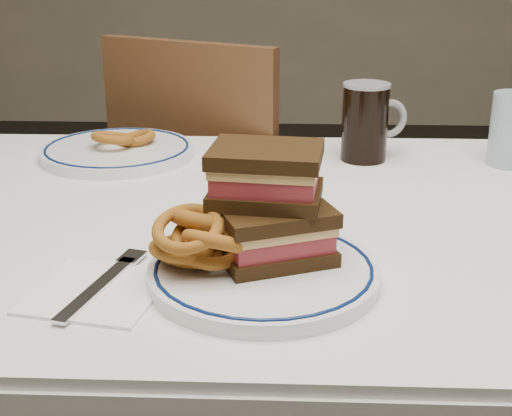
{
  "coord_description": "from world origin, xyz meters",
  "views": [
    {
      "loc": [
        -0.01,
        -0.99,
        1.14
      ],
      "look_at": [
        -0.04,
        -0.2,
        0.84
      ],
      "focal_mm": 50.0,
      "sensor_mm": 36.0,
      "label": 1
    }
  ],
  "objects_px": {
    "chair_far": "(218,210)",
    "main_plate": "(264,272)",
    "reuben_sandwich": "(270,203)",
    "far_plate": "(117,151)",
    "beer_mug": "(366,121)"
  },
  "relations": [
    {
      "from": "chair_far",
      "to": "main_plate",
      "type": "xyz_separation_m",
      "value": [
        0.14,
        -0.87,
        0.26
      ]
    },
    {
      "from": "chair_far",
      "to": "reuben_sandwich",
      "type": "height_order",
      "value": "chair_far"
    },
    {
      "from": "far_plate",
      "to": "reuben_sandwich",
      "type": "bearing_deg",
      "value": -57.76
    },
    {
      "from": "beer_mug",
      "to": "far_plate",
      "type": "distance_m",
      "value": 0.46
    },
    {
      "from": "far_plate",
      "to": "chair_far",
      "type": "bearing_deg",
      "value": 67.9
    },
    {
      "from": "reuben_sandwich",
      "to": "far_plate",
      "type": "height_order",
      "value": "reuben_sandwich"
    },
    {
      "from": "chair_far",
      "to": "far_plate",
      "type": "distance_m",
      "value": 0.47
    },
    {
      "from": "reuben_sandwich",
      "to": "main_plate",
      "type": "bearing_deg",
      "value": -101.45
    },
    {
      "from": "beer_mug",
      "to": "far_plate",
      "type": "relative_size",
      "value": 0.5
    },
    {
      "from": "chair_far",
      "to": "beer_mug",
      "type": "bearing_deg",
      "value": -49.76
    },
    {
      "from": "main_plate",
      "to": "beer_mug",
      "type": "height_order",
      "value": "beer_mug"
    },
    {
      "from": "reuben_sandwich",
      "to": "beer_mug",
      "type": "height_order",
      "value": "reuben_sandwich"
    },
    {
      "from": "main_plate",
      "to": "reuben_sandwich",
      "type": "distance_m",
      "value": 0.08
    },
    {
      "from": "main_plate",
      "to": "reuben_sandwich",
      "type": "bearing_deg",
      "value": 78.55
    },
    {
      "from": "far_plate",
      "to": "beer_mug",
      "type": "bearing_deg",
      "value": 0.12
    }
  ]
}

